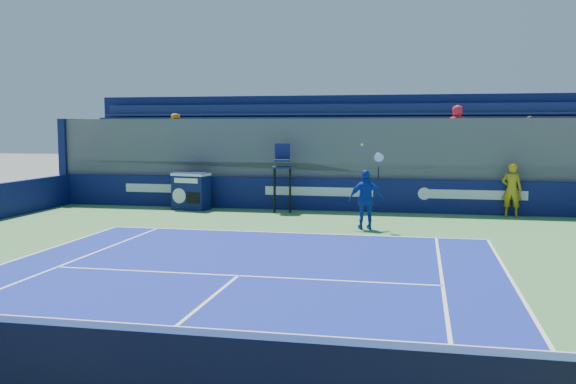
% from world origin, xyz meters
% --- Properties ---
extents(ball_person, '(0.75, 0.56, 1.85)m').
position_xyz_m(ball_person, '(6.72, 16.80, 0.94)').
color(ball_person, gold).
rests_on(ball_person, apron).
extents(tennis_net, '(11.65, 0.08, 1.10)m').
position_xyz_m(tennis_net, '(0.00, 0.00, 0.56)').
color(tennis_net, black).
rests_on(tennis_net, ground).
extents(back_hoarding, '(20.40, 0.21, 1.20)m').
position_xyz_m(back_hoarding, '(0.00, 17.10, 0.60)').
color(back_hoarding, '#0D134D').
rests_on(back_hoarding, ground).
extents(match_clock, '(1.44, 0.97, 1.40)m').
position_xyz_m(match_clock, '(-4.68, 16.35, 0.74)').
color(match_clock, '#0E164A').
rests_on(match_clock, ground).
extents(umpire_chair, '(0.82, 0.82, 2.48)m').
position_xyz_m(umpire_chair, '(-1.22, 16.41, 1.53)').
color(umpire_chair, black).
rests_on(umpire_chair, ground).
extents(tennis_player, '(1.13, 0.67, 2.57)m').
position_xyz_m(tennis_player, '(2.07, 13.06, 0.92)').
color(tennis_player, '#133A9E').
rests_on(tennis_player, apron).
extents(stadium_seating, '(21.00, 4.05, 4.40)m').
position_xyz_m(stadium_seating, '(-0.00, 19.15, 1.83)').
color(stadium_seating, '#4E4E52').
rests_on(stadium_seating, ground).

